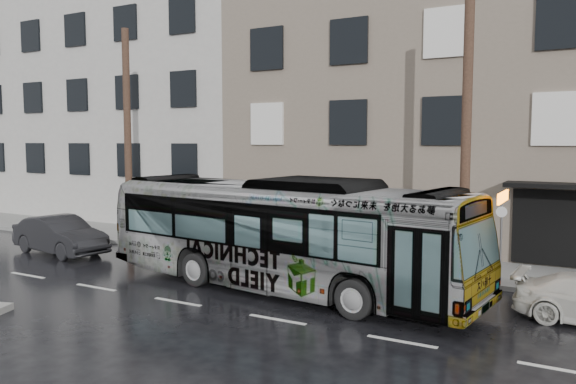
# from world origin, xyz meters

# --- Properties ---
(ground) EXTENTS (120.00, 120.00, 0.00)m
(ground) POSITION_xyz_m (0.00, 0.00, 0.00)
(ground) COLOR black
(ground) RESTS_ON ground
(sidewalk) EXTENTS (90.00, 3.60, 0.15)m
(sidewalk) POSITION_xyz_m (0.00, 4.90, 0.07)
(sidewalk) COLOR gray
(sidewalk) RESTS_ON ground
(building_taupe) EXTENTS (20.00, 12.00, 11.00)m
(building_taupe) POSITION_xyz_m (5.00, 12.70, 5.50)
(building_taupe) COLOR #786A5C
(building_taupe) RESTS_ON ground
(building_grey) EXTENTS (26.00, 15.00, 16.00)m
(building_grey) POSITION_xyz_m (-18.00, 14.20, 8.00)
(building_grey) COLOR beige
(building_grey) RESTS_ON ground
(utility_pole_front) EXTENTS (0.30, 0.30, 9.00)m
(utility_pole_front) POSITION_xyz_m (6.50, 3.30, 4.65)
(utility_pole_front) COLOR #513628
(utility_pole_front) RESTS_ON sidewalk
(utility_pole_rear) EXTENTS (0.30, 0.30, 9.00)m
(utility_pole_rear) POSITION_xyz_m (-7.50, 3.30, 4.65)
(utility_pole_rear) COLOR #513628
(utility_pole_rear) RESTS_ON sidewalk
(sign_post) EXTENTS (0.06, 0.06, 2.40)m
(sign_post) POSITION_xyz_m (7.60, 3.30, 1.35)
(sign_post) COLOR slate
(sign_post) RESTS_ON sidewalk
(bus) EXTENTS (12.37, 4.29, 3.37)m
(bus) POSITION_xyz_m (1.85, 0.09, 1.69)
(bus) COLOR #B2B2B2
(bus) RESTS_ON ground
(dark_sedan) EXTENTS (4.70, 2.18, 1.49)m
(dark_sedan) POSITION_xyz_m (-8.47, 0.49, 0.75)
(dark_sedan) COLOR black
(dark_sedan) RESTS_ON ground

